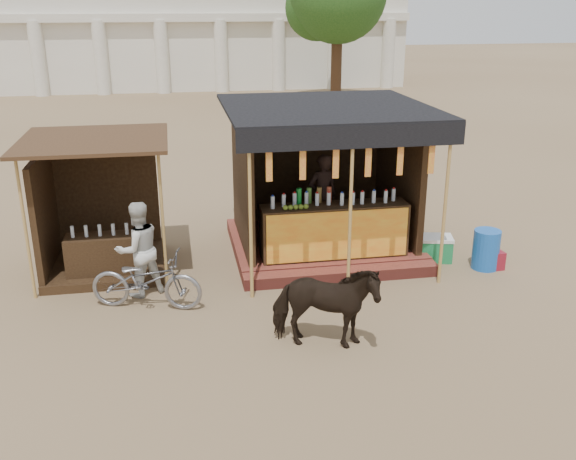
{
  "coord_description": "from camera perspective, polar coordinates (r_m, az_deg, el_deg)",
  "views": [
    {
      "loc": [
        -1.71,
        -7.8,
        4.54
      ],
      "look_at": [
        0.0,
        1.6,
        1.1
      ],
      "focal_mm": 40.0,
      "sensor_mm": 36.0,
      "label": 1
    }
  ],
  "objects": [
    {
      "name": "bystander",
      "position": [
        10.51,
        -13.15,
        -1.67
      ],
      "size": [
        0.94,
        0.86,
        1.57
      ],
      "primitive_type": "imported",
      "rotation": [
        0.0,
        0.0,
        3.58
      ],
      "color": "beige",
      "rests_on": "ground"
    },
    {
      "name": "cow",
      "position": [
        8.76,
        3.3,
        -6.82
      ],
      "size": [
        1.6,
        1.05,
        1.24
      ],
      "primitive_type": "imported",
      "rotation": [
        0.0,
        0.0,
        1.29
      ],
      "color": "black",
      "rests_on": "ground"
    },
    {
      "name": "blue_barrel",
      "position": [
        11.93,
        17.19,
        -1.66
      ],
      "size": [
        0.52,
        0.52,
        0.71
      ],
      "primitive_type": "cylinder",
      "rotation": [
        0.0,
        0.0,
        0.1
      ],
      "color": "blue",
      "rests_on": "ground"
    },
    {
      "name": "ground",
      "position": [
        9.18,
        1.81,
        -9.83
      ],
      "size": [
        120.0,
        120.0,
        0.0
      ],
      "primitive_type": "plane",
      "color": "#846B4C",
      "rests_on": "ground"
    },
    {
      "name": "background_building",
      "position": [
        37.75,
        -11.35,
        18.58
      ],
      "size": [
        26.0,
        7.45,
        8.18
      ],
      "color": "silver",
      "rests_on": "ground"
    },
    {
      "name": "motorbike",
      "position": [
        10.15,
        -12.49,
        -4.41
      ],
      "size": [
        1.85,
        1.07,
        0.92
      ],
      "primitive_type": "imported",
      "rotation": [
        0.0,
        0.0,
        1.29
      ],
      "color": "gray",
      "rests_on": "ground"
    },
    {
      "name": "secondary_stall",
      "position": [
        11.73,
        -16.9,
        0.58
      ],
      "size": [
        2.4,
        2.4,
        2.38
      ],
      "color": "#3A2715",
      "rests_on": "ground"
    },
    {
      "name": "cooler",
      "position": [
        12.1,
        12.85,
        -1.57
      ],
      "size": [
        0.73,
        0.58,
        0.46
      ],
      "color": "#1C7E43",
      "rests_on": "ground"
    },
    {
      "name": "main_stall",
      "position": [
        12.01,
        3.21,
        2.74
      ],
      "size": [
        3.6,
        3.61,
        2.78
      ],
      "color": "maroon",
      "rests_on": "ground"
    },
    {
      "name": "red_crate",
      "position": [
        12.04,
        17.53,
        -2.48
      ],
      "size": [
        0.42,
        0.42,
        0.33
      ],
      "primitive_type": "cube",
      "rotation": [
        0.0,
        0.0,
        0.09
      ],
      "color": "maroon",
      "rests_on": "ground"
    }
  ]
}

